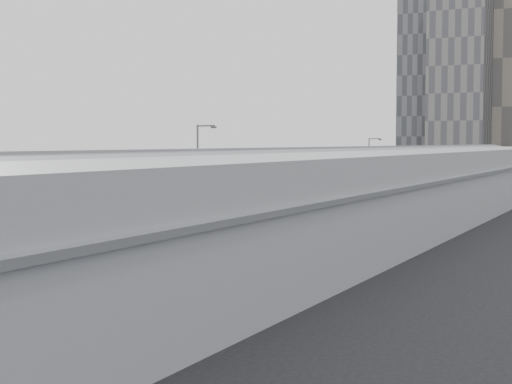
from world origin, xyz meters
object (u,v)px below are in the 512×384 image
Objects in this scene: bus_4 at (315,201)px; street_lamp_far at (370,161)px; bus_8 at (446,178)px; shipping_container at (390,181)px; bus_5 at (367,192)px; bus_1 at (19,252)px; street_lamp_near at (199,167)px; bus_7 at (426,182)px; bus_2 at (167,224)px; bus_6 at (403,186)px; bus_3 at (273,209)px; suv at (415,180)px.

street_lamp_far reaches higher than bus_4.
street_lamp_far is (-7.15, -17.92, 3.06)m from bus_8.
bus_5 is at bearing -99.90° from shipping_container.
bus_1 is 30.32m from street_lamp_near.
shipping_container is (-0.25, 10.77, -3.48)m from street_lamp_far.
street_lamp_near is at bearing -93.91° from bus_7.
bus_2 is at bearing -88.17° from bus_5.
bus_1 is 1.00× the size of bus_6.
bus_8 reaches higher than bus_4.
street_lamp_far is (-6.60, 21.08, 3.24)m from bus_5.
bus_5 is at bearing 87.52° from bus_4.
bus_3 reaches higher than bus_7.
bus_5 is at bearing -88.15° from bus_7.
bus_4 is 56.13m from bus_8.
street_lamp_near reaches higher than bus_4.
bus_4 is (0.26, 41.83, -0.01)m from bus_1.
bus_4 is at bearing -86.73° from bus_8.
shipping_container is (-7.40, 59.45, -0.29)m from bus_3.
bus_3 is 1.43× the size of street_lamp_near.
street_lamp_far is 1.53× the size of suv.
bus_1 is 1.04× the size of bus_7.
street_lamp_near reaches higher than bus_5.
bus_4 reaches higher than suv.
street_lamp_far is (-0.53, 50.56, -0.50)m from street_lamp_near.
street_lamp_near reaches higher than bus_6.
bus_2 is 92.64m from suv.
street_lamp_near is 61.46m from shipping_container.
bus_1 is at bearing -93.42° from bus_2.
bus_3 is 49.31m from street_lamp_far.
suv is at bearing 132.60° from bus_8.
shipping_container is (-6.85, 31.85, -0.24)m from bus_5.
bus_1 is 31.35m from bus_3.
street_lamp_far is at bearing 109.41° from bus_5.
suv is (-1.05, 77.94, -4.54)m from street_lamp_near.
bus_6 is at bearing 81.61° from street_lamp_near.
bus_8 is at bearing 92.33° from bus_1.
bus_1 reaches higher than shipping_container.
bus_8 is at bearing -28.33° from suv.
street_lamp_near reaches higher than street_lamp_far.
street_lamp_near is at bearing -120.64° from bus_4.
shipping_container is at bearing -66.45° from suv.
bus_8 is at bearing 85.40° from bus_2.
bus_3 is 0.99× the size of bus_4.
bus_4 is at bearing -60.95° from suv.
street_lamp_far reaches higher than suv.
bus_3 is 0.99× the size of bus_6.
shipping_container is (-0.78, 61.33, -3.98)m from street_lamp_near.
bus_8 is at bearing 91.23° from bus_5.
bus_3 is 76.45m from suv.
bus_4 is 31.43m from bus_6.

